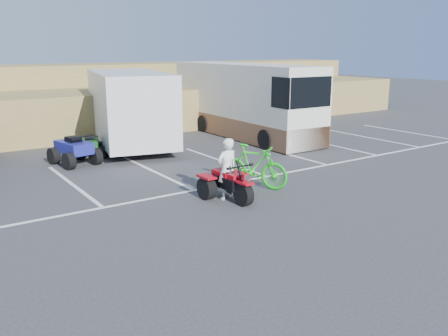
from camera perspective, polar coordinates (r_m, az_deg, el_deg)
ground at (r=11.72m, az=2.39°, el=-5.54°), size 100.00×100.00×0.00m
parking_stripes at (r=15.42m, az=-4.04°, el=-0.67°), size 28.00×5.16×0.01m
grass_embankment at (r=25.32m, az=-19.12°, el=7.72°), size 40.00×8.50×3.10m
red_trike_atv at (r=12.73m, az=0.78°, el=-3.90°), size 1.28×1.66×1.05m
rider at (r=12.61m, az=0.38°, el=-0.12°), size 0.62×0.42×1.67m
green_dirt_bike at (r=13.79m, az=3.59°, el=0.24°), size 1.49×2.14×1.27m
cargo_trailer at (r=19.83m, az=-11.27°, el=7.25°), size 4.04×6.93×3.04m
rv_motorhome at (r=22.07m, az=2.34°, el=7.57°), size 2.51×9.03×3.22m
quad_atv_blue at (r=17.43m, az=-17.45°, el=0.43°), size 1.54×1.88×1.09m
quad_atv_green at (r=18.57m, az=-15.73°, el=1.38°), size 1.34×1.56×0.86m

